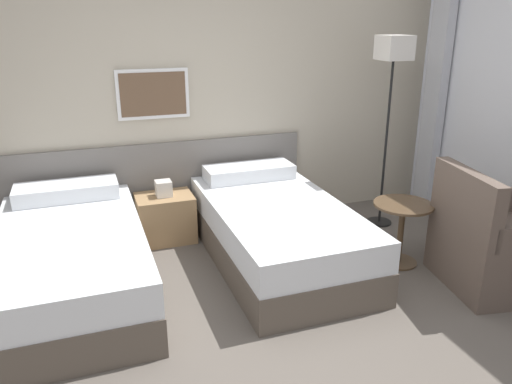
# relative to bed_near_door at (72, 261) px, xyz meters

# --- Properties ---
(ground_plane) EXTENTS (16.00, 16.00, 0.00)m
(ground_plane) POSITION_rel_bed_near_door_xyz_m (1.27, -0.98, -0.26)
(ground_plane) COLOR #5B544C
(wall_headboard) EXTENTS (10.00, 0.10, 2.70)m
(wall_headboard) POSITION_rel_bed_near_door_xyz_m (1.24, 1.02, 1.03)
(wall_headboard) COLOR #B7AD99
(wall_headboard) RESTS_ON ground_plane
(bed_near_door) EXTENTS (1.04, 1.94, 0.64)m
(bed_near_door) POSITION_rel_bed_near_door_xyz_m (0.00, 0.00, 0.00)
(bed_near_door) COLOR brown
(bed_near_door) RESTS_ON ground_plane
(bed_near_window) EXTENTS (1.04, 1.94, 0.64)m
(bed_near_window) POSITION_rel_bed_near_door_xyz_m (1.62, 0.00, 0.00)
(bed_near_window) COLOR brown
(bed_near_window) RESTS_ON ground_plane
(nightstand) EXTENTS (0.51, 0.39, 0.57)m
(nightstand) POSITION_rel_bed_near_door_xyz_m (0.81, 0.72, -0.04)
(nightstand) COLOR #9E7A51
(nightstand) RESTS_ON ground_plane
(floor_lamp) EXTENTS (0.26, 0.26, 1.81)m
(floor_lamp) POSITION_rel_bed_near_door_xyz_m (2.89, 0.39, 1.28)
(floor_lamp) COLOR black
(floor_lamp) RESTS_ON ground_plane
(side_table) EXTENTS (0.48, 0.48, 0.53)m
(side_table) POSITION_rel_bed_near_door_xyz_m (2.56, -0.40, 0.11)
(side_table) COLOR brown
(side_table) RESTS_ON ground_plane
(armchair) EXTENTS (0.92, 0.90, 0.93)m
(armchair) POSITION_rel_bed_near_door_xyz_m (3.04, -0.94, 0.04)
(armchair) COLOR brown
(armchair) RESTS_ON ground_plane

